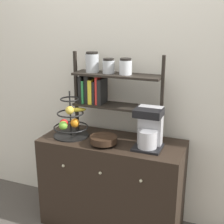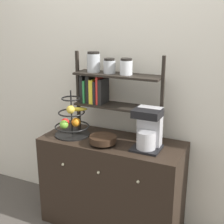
# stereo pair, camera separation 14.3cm
# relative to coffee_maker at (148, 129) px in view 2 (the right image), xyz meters

# --- Properties ---
(wall_back) EXTENTS (7.00, 0.05, 2.60)m
(wall_back) POSITION_rel_coffee_maker_xyz_m (-0.31, 0.31, 0.35)
(wall_back) COLOR silver
(wall_back) RESTS_ON ground_plane
(sideboard) EXTENTS (1.18, 0.50, 0.79)m
(sideboard) POSITION_rel_coffee_maker_xyz_m (-0.31, 0.03, -0.55)
(sideboard) COLOR black
(sideboard) RESTS_ON ground_plane
(coffee_maker) EXTENTS (0.21, 0.21, 0.32)m
(coffee_maker) POSITION_rel_coffee_maker_xyz_m (0.00, 0.00, 0.00)
(coffee_maker) COLOR black
(coffee_maker) RESTS_ON sideboard
(fruit_stand) EXTENTS (0.30, 0.30, 0.39)m
(fruit_stand) POSITION_rel_coffee_maker_xyz_m (-0.67, -0.01, -0.03)
(fruit_stand) COLOR black
(fruit_stand) RESTS_ON sideboard
(wooden_bowl) EXTENTS (0.21, 0.21, 0.07)m
(wooden_bowl) POSITION_rel_coffee_maker_xyz_m (-0.34, -0.08, -0.11)
(wooden_bowl) COLOR black
(wooden_bowl) RESTS_ON sideboard
(shelf_hutch) EXTENTS (0.77, 0.20, 0.70)m
(shelf_hutch) POSITION_rel_coffee_maker_xyz_m (-0.42, 0.14, 0.28)
(shelf_hutch) COLOR black
(shelf_hutch) RESTS_ON sideboard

